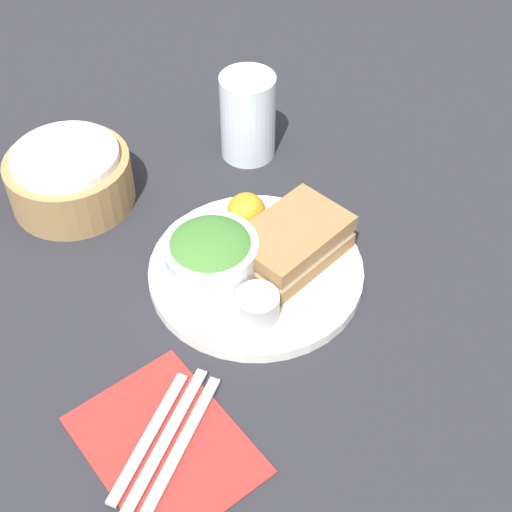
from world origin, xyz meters
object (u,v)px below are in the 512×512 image
at_px(plate, 256,271).
at_px(knife, 165,442).
at_px(bread_basket, 70,177).
at_px(dressing_cup, 257,305).
at_px(salad_bowl, 211,254).
at_px(spoon, 149,436).
at_px(drink_glass, 248,117).
at_px(fork, 180,448).
at_px(sandwich, 292,242).

xyz_separation_m(plate, knife, (-0.22, -0.13, -0.00)).
bearing_deg(bread_basket, dressing_cup, -79.13).
bearing_deg(salad_bowl, spoon, -142.85).
relative_size(drink_glass, bread_basket, 0.77).
bearing_deg(plate, dressing_cup, -127.23).
relative_size(drink_glass, fork, 0.73).
xyz_separation_m(dressing_cup, bread_basket, (-0.06, 0.34, 0.01)).
bearing_deg(knife, salad_bowl, -168.31).
xyz_separation_m(salad_bowl, spoon, (-0.18, -0.14, -0.04)).
relative_size(dressing_cup, knife, 0.28).
xyz_separation_m(dressing_cup, drink_glass, (0.19, 0.27, 0.03)).
relative_size(bread_basket, fork, 0.95).
relative_size(sandwich, bread_basket, 0.89).
xyz_separation_m(sandwich, salad_bowl, (-0.10, 0.04, 0.01)).
bearing_deg(salad_bowl, knife, -138.44).
bearing_deg(bread_basket, plate, -67.96).
bearing_deg(knife, spoon, -90.00).
bearing_deg(salad_bowl, drink_glass, 42.35).
distance_m(bread_basket, spoon, 0.41).
relative_size(plate, dressing_cup, 5.17).
bearing_deg(dressing_cup, spoon, -164.52).
xyz_separation_m(plate, drink_glass, (0.15, 0.21, 0.06)).
bearing_deg(dressing_cup, sandwich, 26.89).
bearing_deg(sandwich, salad_bowl, 157.85).
bearing_deg(knife, dressing_cup, 170.89).
distance_m(dressing_cup, fork, 0.19).
bearing_deg(plate, fork, -146.14).
bearing_deg(drink_glass, salad_bowl, -137.65).
distance_m(sandwich, spoon, 0.30).
xyz_separation_m(bread_basket, spoon, (-0.12, -0.39, -0.03)).
distance_m(dressing_cup, bread_basket, 0.34).
distance_m(drink_glass, fork, 0.51).
xyz_separation_m(dressing_cup, knife, (-0.18, -0.07, -0.03)).
bearing_deg(fork, knife, -90.00).
height_order(drink_glass, spoon, drink_glass).
bearing_deg(sandwich, bread_basket, 118.72).
height_order(salad_bowl, knife, salad_bowl).
bearing_deg(drink_glass, sandwich, -114.68).
relative_size(dressing_cup, bread_basket, 0.31).
xyz_separation_m(salad_bowl, bread_basket, (-0.06, 0.25, -0.01)).
bearing_deg(drink_glass, bread_basket, 165.17).
bearing_deg(bread_basket, fork, -103.90).
distance_m(plate, knife, 0.26).
bearing_deg(sandwich, dressing_cup, -153.11).
xyz_separation_m(knife, spoon, (-0.01, 0.02, 0.00)).
xyz_separation_m(plate, sandwich, (0.05, -0.01, 0.03)).
distance_m(sandwich, knife, 0.30).
relative_size(knife, spoon, 1.17).
distance_m(sandwich, fork, 0.29).
xyz_separation_m(plate, fork, (-0.21, -0.14, -0.00)).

